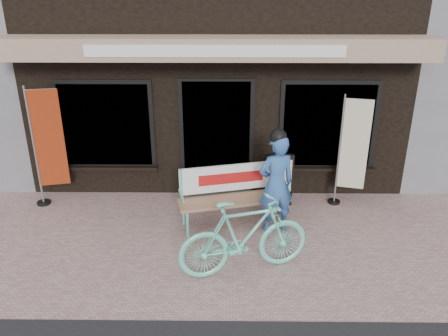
{
  "coord_description": "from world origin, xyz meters",
  "views": [
    {
      "loc": [
        0.22,
        -5.57,
        3.62
      ],
      "look_at": [
        0.15,
        0.7,
        1.05
      ],
      "focal_mm": 35.0,
      "sensor_mm": 36.0,
      "label": 1
    }
  ],
  "objects_px": {
    "bench": "(233,191)",
    "bicycle": "(244,236)",
    "nobori_red": "(47,145)",
    "menu_stand": "(279,179)",
    "person": "(276,182)",
    "nobori_cream": "(352,150)"
  },
  "relations": [
    {
      "from": "bench",
      "to": "person",
      "type": "relative_size",
      "value": 1.1
    },
    {
      "from": "nobori_red",
      "to": "nobori_cream",
      "type": "distance_m",
      "value": 5.28
    },
    {
      "from": "nobori_cream",
      "to": "menu_stand",
      "type": "relative_size",
      "value": 2.09
    },
    {
      "from": "bicycle",
      "to": "nobori_cream",
      "type": "bearing_deg",
      "value": -59.6
    },
    {
      "from": "menu_stand",
      "to": "bicycle",
      "type": "bearing_deg",
      "value": -107.31
    },
    {
      "from": "bicycle",
      "to": "menu_stand",
      "type": "distance_m",
      "value": 2.14
    },
    {
      "from": "nobori_red",
      "to": "menu_stand",
      "type": "xyz_separation_m",
      "value": [
        4.05,
        -0.02,
        -0.62
      ]
    },
    {
      "from": "person",
      "to": "bicycle",
      "type": "distance_m",
      "value": 1.29
    },
    {
      "from": "bench",
      "to": "nobori_cream",
      "type": "xyz_separation_m",
      "value": [
        2.06,
        0.67,
        0.46
      ]
    },
    {
      "from": "nobori_red",
      "to": "nobori_cream",
      "type": "height_order",
      "value": "nobori_red"
    },
    {
      "from": "bench",
      "to": "person",
      "type": "xyz_separation_m",
      "value": [
        0.67,
        -0.24,
        0.26
      ]
    },
    {
      "from": "nobori_red",
      "to": "nobori_cream",
      "type": "relative_size",
      "value": 1.08
    },
    {
      "from": "bench",
      "to": "nobori_red",
      "type": "xyz_separation_m",
      "value": [
        -3.22,
        0.67,
        0.54
      ]
    },
    {
      "from": "bench",
      "to": "nobori_red",
      "type": "height_order",
      "value": "nobori_red"
    },
    {
      "from": "bench",
      "to": "bicycle",
      "type": "height_order",
      "value": "bicycle"
    },
    {
      "from": "nobori_cream",
      "to": "menu_stand",
      "type": "bearing_deg",
      "value": -164.08
    },
    {
      "from": "bicycle",
      "to": "nobori_red",
      "type": "relative_size",
      "value": 0.85
    },
    {
      "from": "bench",
      "to": "menu_stand",
      "type": "bearing_deg",
      "value": 23.43
    },
    {
      "from": "bicycle",
      "to": "nobori_red",
      "type": "height_order",
      "value": "nobori_red"
    },
    {
      "from": "bicycle",
      "to": "nobori_red",
      "type": "xyz_separation_m",
      "value": [
        -3.37,
        2.05,
        0.57
      ]
    },
    {
      "from": "nobori_red",
      "to": "menu_stand",
      "type": "bearing_deg",
      "value": -13.84
    },
    {
      "from": "nobori_red",
      "to": "menu_stand",
      "type": "relative_size",
      "value": 2.24
    }
  ]
}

